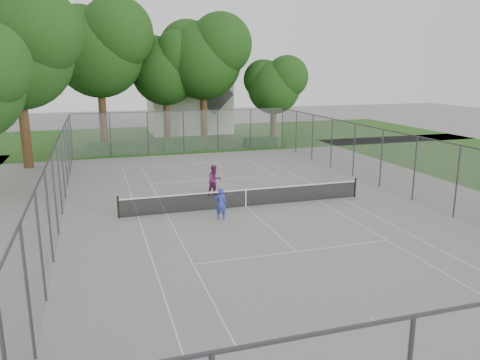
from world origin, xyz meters
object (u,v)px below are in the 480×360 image
object	(u,v)px
tennis_net	(246,197)
woman_player	(215,180)
girl_player	(221,204)
house	(189,93)

from	to	relation	value
tennis_net	woman_player	size ratio (longest dim) A/B	7.39
tennis_net	girl_player	size ratio (longest dim) A/B	8.44
woman_player	girl_player	bearing A→B (deg)	-118.97
house	girl_player	distance (m)	31.89
girl_player	house	bearing A→B (deg)	-77.99
tennis_net	woman_player	xyz separation A→B (m)	(-0.98, 2.65, 0.36)
tennis_net	house	distance (m)	30.15
house	girl_player	world-z (taller)	house
tennis_net	woman_player	distance (m)	2.85
house	girl_player	xyz separation A→B (m)	(-4.79, -31.33, -3.53)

